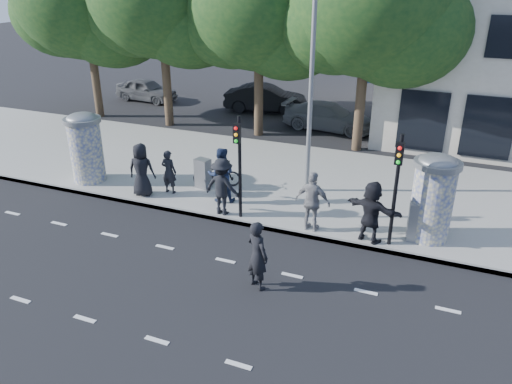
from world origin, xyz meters
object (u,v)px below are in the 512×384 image
at_px(bicycle, 217,174).
at_px(car_right, 328,116).
at_px(ad_column_right, 433,196).
at_px(ped_b, 169,172).
at_px(ped_c, 221,175).
at_px(ped_e, 313,202).
at_px(car_left, 146,90).
at_px(traffic_pole_far, 397,180).
at_px(man_road, 257,255).
at_px(traffic_pole_near, 239,158).
at_px(ped_d, 222,187).
at_px(street_lamp, 312,62).
at_px(cabinet_right, 418,222).
at_px(ped_f, 371,212).
at_px(cabinet_left, 203,173).
at_px(ped_a, 142,170).
at_px(car_mid, 265,98).
at_px(ad_column_left, 86,146).

height_order(bicycle, car_right, car_right).
relative_size(ad_column_right, ped_b, 1.65).
relative_size(ad_column_right, ped_c, 1.36).
distance_m(ped_e, car_left, 19.19).
bearing_deg(traffic_pole_far, man_road, -131.99).
distance_m(traffic_pole_near, ped_d, 1.29).
xyz_separation_m(traffic_pole_near, street_lamp, (1.40, 2.84, 2.56)).
relative_size(ad_column_right, cabinet_right, 2.16).
height_order(ped_b, car_right, ped_b).
xyz_separation_m(ped_f, cabinet_left, (-6.43, 1.65, -0.39)).
bearing_deg(ped_a, car_right, -124.32).
xyz_separation_m(cabinet_left, cabinet_right, (7.74, -1.11, 0.05)).
relative_size(bicycle, car_left, 0.45).
xyz_separation_m(ped_f, car_mid, (-8.38, 13.12, -0.34)).
bearing_deg(street_lamp, man_road, -85.17).
xyz_separation_m(ped_d, car_left, (-11.33, 12.70, -0.44)).
relative_size(man_road, bicycle, 1.08).
height_order(traffic_pole_near, ped_e, traffic_pole_near).
xyz_separation_m(ped_a, ped_d, (3.28, -0.26, -0.00)).
xyz_separation_m(ped_c, bicycle, (-0.73, 1.10, -0.51)).
xyz_separation_m(ped_b, ped_f, (7.35, -0.80, 0.14)).
relative_size(traffic_pole_far, bicycle, 1.93).
xyz_separation_m(cabinet_left, car_left, (-9.73, 11.04, -0.03)).
relative_size(traffic_pole_near, man_road, 1.79).
relative_size(ped_c, man_road, 1.03).
height_order(traffic_pole_near, car_right, traffic_pole_near).
bearing_deg(ped_d, street_lamp, -121.86).
bearing_deg(ped_b, traffic_pole_near, 165.43).
xyz_separation_m(traffic_pole_far, bicycle, (-6.63, 2.02, -1.62)).
relative_size(cabinet_right, car_right, 0.26).
bearing_deg(ad_column_left, ped_a, -8.26).
relative_size(street_lamp, ped_a, 4.16).
relative_size(traffic_pole_far, cabinet_right, 2.77).
xyz_separation_m(ped_c, car_right, (1.17, 10.18, -0.45)).
distance_m(ped_c, man_road, 5.11).
distance_m(cabinet_left, car_mid, 11.63).
xyz_separation_m(street_lamp, ped_a, (-5.32, -2.52, -3.68)).
relative_size(ped_b, cabinet_right, 1.31).
bearing_deg(ped_d, ad_column_right, -168.11).
bearing_deg(cabinet_right, traffic_pole_far, -147.66).
height_order(ped_c, man_road, ped_c).
height_order(ped_d, bicycle, ped_d).
distance_m(ped_e, cabinet_left, 4.95).
bearing_deg(man_road, traffic_pole_far, -103.70).
xyz_separation_m(ped_c, cabinet_right, (6.60, -0.31, -0.36)).
relative_size(street_lamp, car_right, 1.72).
bearing_deg(street_lamp, ad_column_left, -165.06).
bearing_deg(car_mid, car_left, 82.91).
distance_m(ped_b, cabinet_right, 8.67).
height_order(traffic_pole_near, cabinet_left, traffic_pole_near).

